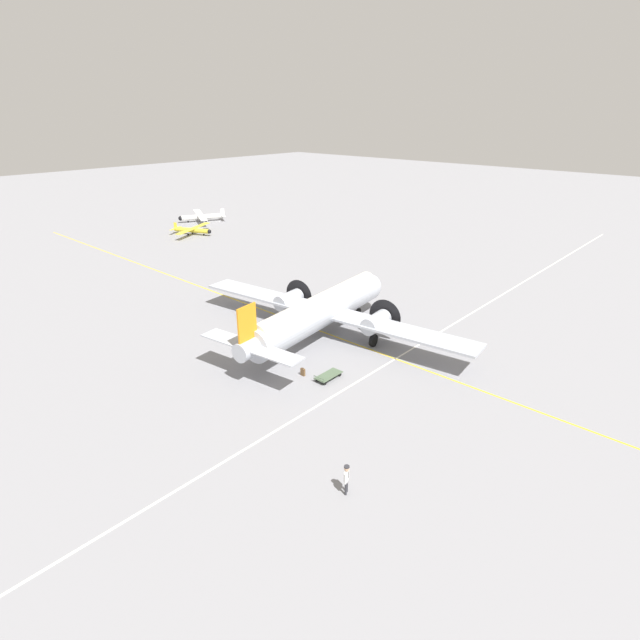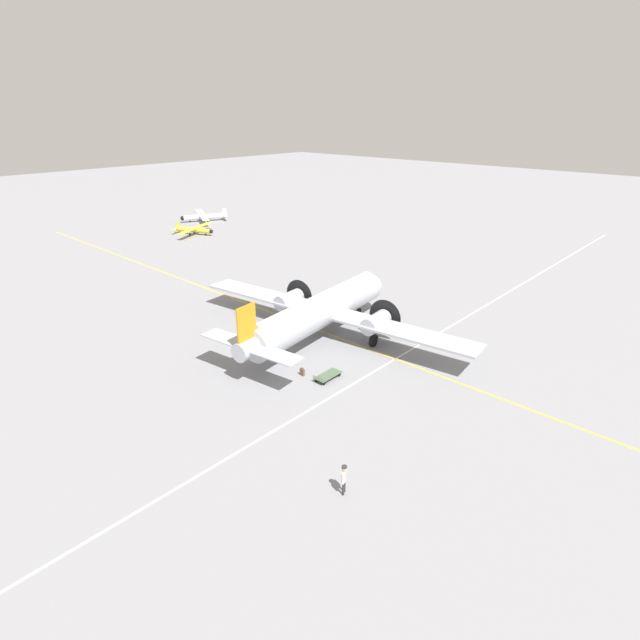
% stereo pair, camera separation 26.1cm
% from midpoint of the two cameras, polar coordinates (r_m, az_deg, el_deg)
% --- Properties ---
extents(ground_plane, '(300.00, 300.00, 0.00)m').
position_cam_midpoint_polar(ground_plane, '(43.85, -0.17, -2.05)').
color(ground_plane, gray).
extents(apron_line_eastwest, '(120.00, 0.16, 0.01)m').
position_cam_midpoint_polar(apron_line_eastwest, '(44.59, 0.78, -1.61)').
color(apron_line_eastwest, gold).
rests_on(apron_line_eastwest, ground_plane).
extents(apron_line_northsouth, '(0.16, 120.00, 0.01)m').
position_cam_midpoint_polar(apron_line_northsouth, '(39.86, 7.54, -4.96)').
color(apron_line_northsouth, silver).
rests_on(apron_line_northsouth, ground_plane).
extents(airliner_main, '(27.47, 19.63, 5.88)m').
position_cam_midpoint_polar(airliner_main, '(43.16, 0.15, 1.21)').
color(airliner_main, '#ADB2BC').
rests_on(airliner_main, ground_plane).
extents(crew_foreground, '(0.39, 0.54, 1.75)m').
position_cam_midpoint_polar(crew_foreground, '(26.89, 2.76, -17.41)').
color(crew_foreground, '#2D2D33').
rests_on(crew_foreground, ground_plane).
extents(suitcase_near_door, '(0.37, 0.17, 0.63)m').
position_cam_midpoint_polar(suitcase_near_door, '(37.73, -2.17, -5.96)').
color(suitcase_near_door, brown).
rests_on(suitcase_near_door, ground_plane).
extents(baggage_cart, '(1.04, 2.25, 0.56)m').
position_cam_midpoint_polar(baggage_cart, '(37.27, 0.77, -6.36)').
color(baggage_cart, '#4C6047').
rests_on(baggage_cart, ground_plane).
extents(light_aircraft_distant, '(10.30, 8.08, 2.10)m').
position_cam_midpoint_polar(light_aircraft_distant, '(93.71, -13.51, 11.41)').
color(light_aircraft_distant, white).
rests_on(light_aircraft_distant, ground_plane).
extents(light_aircraft_taxiing, '(6.70, 8.60, 1.79)m').
position_cam_midpoint_polar(light_aircraft_taxiing, '(83.68, -14.42, 9.94)').
color(light_aircraft_taxiing, yellow).
rests_on(light_aircraft_taxiing, ground_plane).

